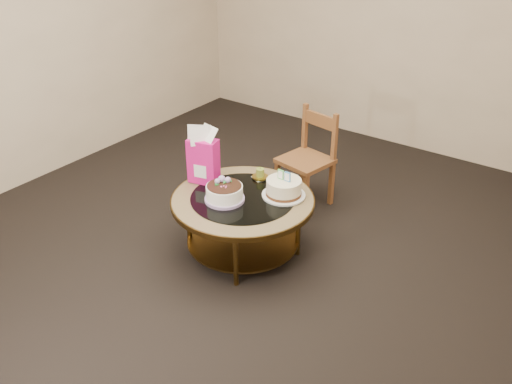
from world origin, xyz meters
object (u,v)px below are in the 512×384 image
Objects in this scene: dining_chair at (308,158)px; coffee_table at (243,207)px; decorated_cake at (224,193)px; cream_cake at (284,188)px; gift_bag at (203,155)px.

coffee_table is at bearing -79.27° from dining_chair.
coffee_table is 0.19m from decorated_cake.
gift_bag reaches higher than cream_cake.
coffee_table is 3.30× the size of cream_cake.
gift_bag reaches higher than decorated_cake.
decorated_cake is 0.35× the size of dining_chair.
gift_bag is at bearing 155.93° from decorated_cake.
dining_chair reaches higher than cream_cake.
cream_cake is (0.22, 0.19, 0.14)m from coffee_table.
cream_cake is at bearing 40.07° from coffee_table.
coffee_table is at bearing -17.54° from gift_bag.
dining_chair is (0.37, 0.87, -0.26)m from gift_bag.
gift_bag is at bearing -102.58° from dining_chair.
cream_cake is 0.38× the size of dining_chair.
coffee_table is 0.32m from cream_cake.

